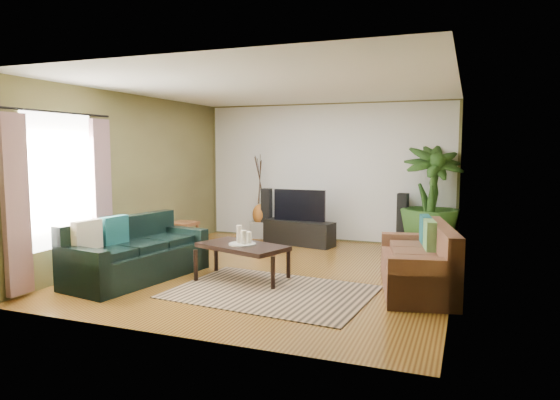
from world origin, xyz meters
The scene contains 28 objects.
floor centered at (0.00, 0.00, 0.00)m, with size 5.50×5.50×0.00m, color olive.
ceiling centered at (0.00, 0.00, 2.70)m, with size 5.50×5.50×0.00m, color white.
wall_back centered at (0.00, 2.75, 1.35)m, with size 5.00×5.00×0.00m, color olive.
wall_front centered at (0.00, -2.75, 1.35)m, with size 5.00×5.00×0.00m, color olive.
wall_left centered at (-2.50, 0.00, 1.35)m, with size 5.50×5.50×0.00m, color olive.
wall_right centered at (2.50, 0.00, 1.35)m, with size 5.50×5.50×0.00m, color olive.
backwall_panel centered at (0.00, 2.74, 1.35)m, with size 4.90×4.90×0.00m, color white.
window_pane centered at (-2.48, -1.60, 1.40)m, with size 1.80×1.80×0.00m, color white.
curtain_near centered at (-2.43, -2.35, 1.15)m, with size 0.08×0.35×2.20m, color gray.
curtain_far centered at (-2.43, -0.85, 1.15)m, with size 0.08×0.35×2.20m, color gray.
curtain_rod centered at (-2.43, -1.60, 2.30)m, with size 0.03×0.03×1.90m, color black.
sofa_left centered at (-1.64, -1.08, 0.42)m, with size 2.05×0.88×0.85m, color black.
sofa_right centered at (2.06, -0.27, 0.42)m, with size 1.82×0.82×0.85m, color brown.
area_rug centered at (0.35, -1.03, 0.01)m, with size 2.46×1.74×0.01m, color #9F805D.
coffee_table centered at (-0.25, -0.61, 0.25)m, with size 1.22×0.67×0.50m, color black.
candle_tray centered at (-0.25, -0.61, 0.51)m, with size 0.38×0.38×0.02m, color #989892.
candle_tall centered at (-0.31, -0.58, 0.64)m, with size 0.08×0.08×0.24m, color beige.
candle_mid centered at (-0.21, -0.65, 0.61)m, with size 0.08×0.08×0.19m, color #F0E7CA.
candle_short centered at (-0.18, -0.55, 0.60)m, with size 0.08×0.08×0.16m, color white.
tv_stand centered at (-0.33, 2.08, 0.23)m, with size 1.37×0.41×0.46m, color black.
television centered at (-0.33, 2.10, 0.75)m, with size 1.00×0.05×0.59m, color black.
speaker_left centered at (-1.17, 2.50, 0.51)m, with size 0.18×0.20×1.01m, color black.
speaker_right centered at (1.53, 2.50, 0.50)m, with size 0.18×0.20×1.00m, color black.
potted_plant centered at (2.04, 2.33, 0.94)m, with size 1.05×1.05×1.88m, color #234517.
plant_pot centered at (2.04, 2.33, 0.13)m, with size 0.35×0.35×0.27m, color black.
pedestal centered at (-1.32, 2.50, 0.16)m, with size 0.33×0.33×0.33m, color gray.
vase centered at (-1.32, 2.50, 0.48)m, with size 0.30×0.30×0.42m, color #99531B.
side_table centered at (-2.25, 1.09, 0.24)m, with size 0.44×0.44×0.47m, color brown.
Camera 1 is at (2.66, -6.78, 1.83)m, focal length 32.00 mm.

